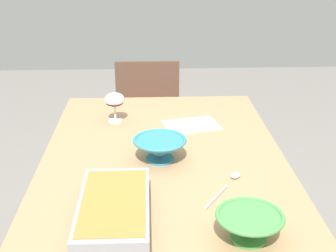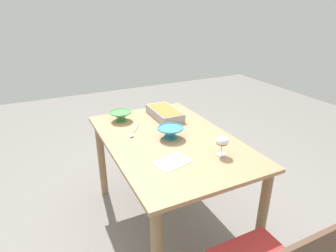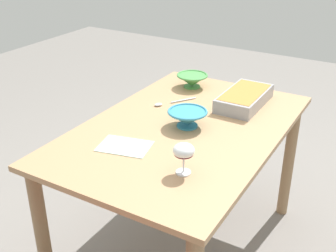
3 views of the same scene
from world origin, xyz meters
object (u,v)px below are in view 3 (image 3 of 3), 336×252
at_px(dining_table, 183,148).
at_px(casserole_dish, 244,98).
at_px(small_bowl, 192,80).
at_px(serving_spoon, 167,103).
at_px(wine_glass, 184,152).
at_px(napkin, 125,146).
at_px(mixing_bowl, 187,118).

xyz_separation_m(dining_table, casserole_dish, (0.40, -0.15, 0.16)).
bearing_deg(small_bowl, serving_spoon, -179.42).
distance_m(wine_glass, napkin, 0.35).
bearing_deg(small_bowl, casserole_dish, -104.24).
height_order(dining_table, casserole_dish, casserole_dish).
height_order(serving_spoon, napkin, serving_spoon).
bearing_deg(small_bowl, mixing_bowl, -154.99).
relative_size(dining_table, casserole_dish, 3.54).
xyz_separation_m(casserole_dish, serving_spoon, (-0.21, 0.36, -0.03)).
bearing_deg(mixing_bowl, napkin, 155.61).
distance_m(mixing_bowl, serving_spoon, 0.30).
xyz_separation_m(dining_table, small_bowl, (0.49, 0.21, 0.17)).
bearing_deg(napkin, dining_table, -22.72).
relative_size(mixing_bowl, small_bowl, 1.05).
relative_size(casserole_dish, small_bowl, 2.10).
distance_m(serving_spoon, napkin, 0.51).
bearing_deg(napkin, small_bowl, 5.81).
height_order(dining_table, napkin, napkin).
xyz_separation_m(mixing_bowl, small_bowl, (0.49, 0.23, -0.00)).
distance_m(casserole_dish, serving_spoon, 0.42).
relative_size(wine_glass, casserole_dish, 0.34).
bearing_deg(small_bowl, napkin, -174.19).
xyz_separation_m(mixing_bowl, napkin, (-0.32, 0.14, -0.05)).
relative_size(small_bowl, serving_spoon, 0.83).
distance_m(casserole_dish, napkin, 0.77).
bearing_deg(casserole_dish, serving_spoon, 119.44).
xyz_separation_m(wine_glass, mixing_bowl, (0.38, 0.19, -0.05)).
distance_m(wine_glass, small_bowl, 0.96).
height_order(small_bowl, serving_spoon, small_bowl).
xyz_separation_m(casserole_dish, small_bowl, (0.09, 0.37, 0.00)).
bearing_deg(casserole_dish, mixing_bowl, 160.44).
relative_size(wine_glass, mixing_bowl, 0.68).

